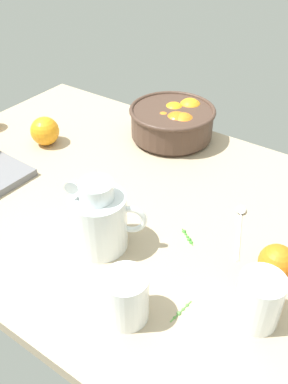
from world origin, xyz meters
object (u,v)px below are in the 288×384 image
at_px(loose_orange_2, 45,131).
at_px(fruit_bowl, 173,122).
at_px(second_glass, 126,299).
at_px(juice_pitcher, 99,222).
at_px(loose_orange_0, 277,262).
at_px(spoon, 240,223).
at_px(juice_glass, 258,303).

bearing_deg(loose_orange_2, fruit_bowl, 40.15).
distance_m(fruit_bowl, second_glass, 0.65).
bearing_deg(juice_pitcher, fruit_bowl, 103.75).
relative_size(loose_orange_0, spoon, 0.42).
xyz_separation_m(fruit_bowl, loose_orange_2, (-0.29, -0.24, -0.01)).
bearing_deg(spoon, loose_orange_0, -40.87).
height_order(loose_orange_0, loose_orange_2, loose_orange_2).
xyz_separation_m(juice_glass, loose_orange_2, (-0.75, 0.22, -0.00)).
xyz_separation_m(fruit_bowl, second_glass, (0.27, -0.59, -0.01)).
bearing_deg(loose_orange_2, second_glass, -31.85).
bearing_deg(second_glass, juice_glass, 33.15).
distance_m(juice_pitcher, spoon, 0.32).
bearing_deg(fruit_bowl, spoon, -36.10).
relative_size(juice_pitcher, loose_orange_2, 2.05).
height_order(juice_pitcher, loose_orange_0, juice_pitcher).
relative_size(loose_orange_0, loose_orange_2, 0.86).
relative_size(loose_orange_2, spoon, 0.48).
xyz_separation_m(juice_glass, loose_orange_0, (-0.01, 0.12, -0.01)).
relative_size(second_glass, spoon, 0.57).
height_order(second_glass, loose_orange_2, second_glass).
relative_size(fruit_bowl, loose_orange_2, 3.03).
bearing_deg(second_glass, fruit_bowl, 114.69).
bearing_deg(spoon, loose_orange_2, 179.88).
height_order(fruit_bowl, spoon, fruit_bowl).
xyz_separation_m(juice_pitcher, juice_glass, (0.35, 0.01, -0.02)).
distance_m(loose_orange_2, spoon, 0.63).
relative_size(fruit_bowl, second_glass, 2.55).
distance_m(second_glass, spoon, 0.36).
xyz_separation_m(fruit_bowl, juice_glass, (0.46, -0.47, -0.01)).
height_order(juice_glass, second_glass, juice_glass).
distance_m(juice_pitcher, juice_glass, 0.35).
height_order(juice_glass, loose_orange_2, juice_glass).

